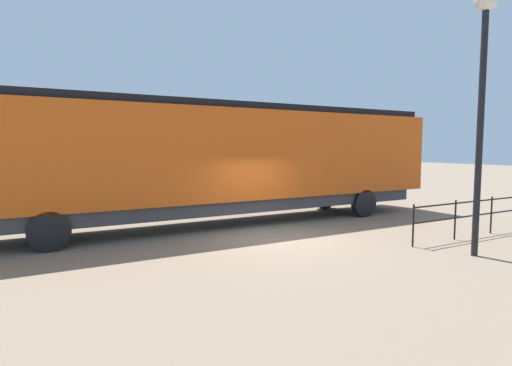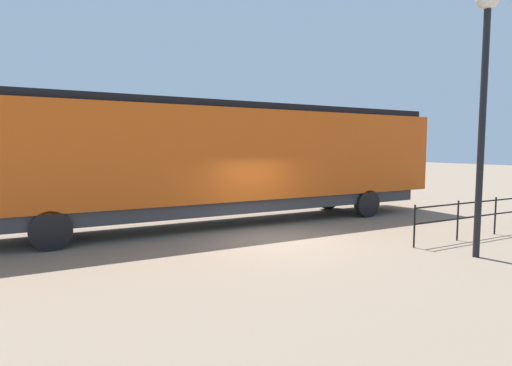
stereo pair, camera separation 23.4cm
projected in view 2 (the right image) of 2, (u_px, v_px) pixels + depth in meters
ground_plane at (278, 240)px, 12.25m from camera, size 120.00×120.00×0.00m
locomotive at (239, 158)px, 14.83m from camera, size 2.81×17.77×4.34m
lamp_post at (485, 63)px, 9.92m from camera, size 0.56×0.56×6.70m
platform_fence at (512, 208)px, 13.40m from camera, size 0.05×9.35×1.21m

